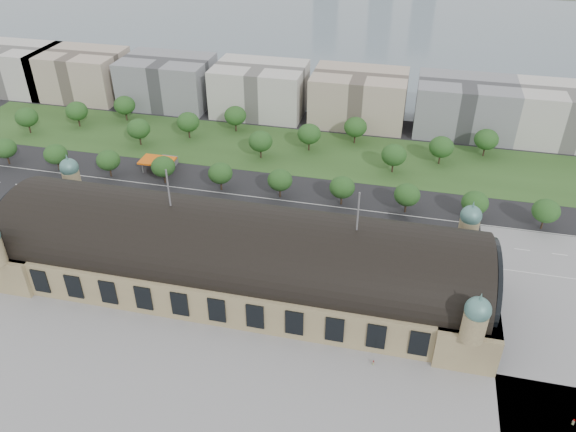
% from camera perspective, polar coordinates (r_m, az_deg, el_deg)
% --- Properties ---
extents(ground, '(900.00, 900.00, 0.00)m').
position_cam_1_polar(ground, '(177.18, -4.93, -6.73)').
color(ground, black).
rests_on(ground, ground).
extents(station, '(150.00, 48.40, 44.30)m').
position_cam_1_polar(station, '(170.78, -5.09, -4.09)').
color(station, '#9D8C61').
rests_on(station, ground).
extents(plaza_south, '(190.00, 48.00, 0.12)m').
position_cam_1_polar(plaza_south, '(145.72, -6.38, -18.20)').
color(plaza_south, gray).
rests_on(plaza_south, ground).
extents(road_slab, '(260.00, 26.00, 0.10)m').
position_cam_1_polar(road_slab, '(211.67, -7.05, 0.54)').
color(road_slab, black).
rests_on(road_slab, ground).
extents(grass_belt, '(300.00, 45.00, 0.10)m').
position_cam_1_polar(grass_belt, '(255.90, -1.94, 6.90)').
color(grass_belt, '#2A491D').
rests_on(grass_belt, ground).
extents(petrol_station, '(14.00, 13.00, 5.05)m').
position_cam_1_polar(petrol_station, '(244.02, -12.55, 5.47)').
color(petrol_station, '#DC5B0C').
rests_on(petrol_station, ground).
extents(lake, '(700.00, 320.00, 0.08)m').
position_cam_1_polar(lake, '(443.44, 7.16, 18.18)').
color(lake, slate).
rests_on(lake, ground).
extents(office_0, '(45.00, 32.00, 24.00)m').
position_cam_1_polar(office_0, '(353.51, -25.94, 13.32)').
color(office_0, '#B8B5AF').
rests_on(office_0, ground).
extents(office_1, '(45.00, 32.00, 24.00)m').
position_cam_1_polar(office_1, '(330.66, -20.28, 13.37)').
color(office_1, tan).
rests_on(office_1, ground).
extents(office_2, '(45.00, 32.00, 24.00)m').
position_cam_1_polar(office_2, '(307.07, -12.13, 13.22)').
color(office_2, gray).
rests_on(office_2, ground).
extents(office_3, '(45.00, 32.00, 24.00)m').
position_cam_1_polar(office_3, '(290.25, -2.86, 12.74)').
color(office_3, '#B8B5AF').
rests_on(office_3, ground).
extents(office_4, '(45.00, 32.00, 24.00)m').
position_cam_1_polar(office_4, '(281.43, 7.21, 11.85)').
color(office_4, tan).
rests_on(office_4, ground).
extents(office_5, '(45.00, 32.00, 24.00)m').
position_cam_1_polar(office_5, '(281.35, 17.52, 10.56)').
color(office_5, gray).
rests_on(office_5, ground).
extents(office_6, '(45.00, 32.00, 24.00)m').
position_cam_1_polar(office_6, '(288.78, 26.47, 9.16)').
color(office_6, '#B8B5AF').
rests_on(office_6, ground).
extents(tree_row_0, '(9.60, 9.60, 11.52)m').
position_cam_1_polar(tree_row_0, '(267.34, -26.83, 6.16)').
color(tree_row_0, '#2D2116').
rests_on(tree_row_0, ground).
extents(tree_row_1, '(9.60, 9.60, 11.52)m').
position_cam_1_polar(tree_row_1, '(253.19, -22.55, 5.82)').
color(tree_row_1, '#2D2116').
rests_on(tree_row_1, ground).
extents(tree_row_2, '(9.60, 9.60, 11.52)m').
position_cam_1_polar(tree_row_2, '(240.61, -17.80, 5.41)').
color(tree_row_2, '#2D2116').
rests_on(tree_row_2, ground).
extents(tree_row_3, '(9.60, 9.60, 11.52)m').
position_cam_1_polar(tree_row_3, '(229.86, -12.57, 4.92)').
color(tree_row_3, '#2D2116').
rests_on(tree_row_3, ground).
extents(tree_row_4, '(9.60, 9.60, 11.52)m').
position_cam_1_polar(tree_row_4, '(221.19, -6.89, 4.34)').
color(tree_row_4, '#2D2116').
rests_on(tree_row_4, ground).
extents(tree_row_5, '(9.60, 9.60, 11.52)m').
position_cam_1_polar(tree_row_5, '(214.87, -0.83, 3.67)').
color(tree_row_5, '#2D2116').
rests_on(tree_row_5, ground).
extents(tree_row_6, '(9.60, 9.60, 11.52)m').
position_cam_1_polar(tree_row_6, '(211.10, 5.52, 2.92)').
color(tree_row_6, '#2D2116').
rests_on(tree_row_6, ground).
extents(tree_row_7, '(9.60, 9.60, 11.52)m').
position_cam_1_polar(tree_row_7, '(210.02, 12.01, 2.12)').
color(tree_row_7, '#2D2116').
rests_on(tree_row_7, ground).
extents(tree_row_8, '(9.60, 9.60, 11.52)m').
position_cam_1_polar(tree_row_8, '(211.68, 18.47, 1.29)').
color(tree_row_8, '#2D2116').
rests_on(tree_row_8, ground).
extents(tree_row_9, '(9.60, 9.60, 11.52)m').
position_cam_1_polar(tree_row_9, '(216.01, 24.74, 0.47)').
color(tree_row_9, '#2D2116').
rests_on(tree_row_9, ground).
extents(tree_belt_0, '(10.40, 10.40, 12.48)m').
position_cam_1_polar(tree_belt_0, '(294.15, -25.03, 9.09)').
color(tree_belt_0, '#2D2116').
rests_on(tree_belt_0, ground).
extents(tree_belt_1, '(10.40, 10.40, 12.48)m').
position_cam_1_polar(tree_belt_1, '(292.29, -20.68, 9.95)').
color(tree_belt_1, '#2D2116').
rests_on(tree_belt_1, ground).
extents(tree_belt_2, '(10.40, 10.40, 12.48)m').
position_cam_1_polar(tree_belt_2, '(292.15, -16.27, 10.76)').
color(tree_belt_2, '#2D2116').
rests_on(tree_belt_2, ground).
extents(tree_belt_3, '(10.40, 10.40, 12.48)m').
position_cam_1_polar(tree_belt_3, '(264.15, -14.95, 8.57)').
color(tree_belt_3, '#2D2116').
rests_on(tree_belt_3, ground).
extents(tree_belt_4, '(10.40, 10.40, 12.48)m').
position_cam_1_polar(tree_belt_4, '(266.18, -10.12, 9.39)').
color(tree_belt_4, '#2D2116').
rests_on(tree_belt_4, ground).
extents(tree_belt_5, '(10.40, 10.40, 12.48)m').
position_cam_1_polar(tree_belt_5, '(270.06, -5.38, 10.12)').
color(tree_belt_5, '#2D2116').
rests_on(tree_belt_5, ground).
extents(tree_belt_6, '(10.40, 10.40, 12.48)m').
position_cam_1_polar(tree_belt_6, '(243.97, -2.81, 7.60)').
color(tree_belt_6, '#2D2116').
rests_on(tree_belt_6, ground).
extents(tree_belt_7, '(10.40, 10.40, 12.48)m').
position_cam_1_polar(tree_belt_7, '(250.52, 2.17, 8.33)').
color(tree_belt_7, '#2D2116').
rests_on(tree_belt_7, ground).
extents(tree_belt_8, '(10.40, 10.40, 12.48)m').
position_cam_1_polar(tree_belt_8, '(258.87, 6.87, 8.97)').
color(tree_belt_8, '#2D2116').
rests_on(tree_belt_8, ground).
extents(tree_belt_9, '(10.40, 10.40, 12.48)m').
position_cam_1_polar(tree_belt_9, '(236.15, 10.71, 6.12)').
color(tree_belt_9, '#2D2116').
rests_on(tree_belt_9, ground).
extents(tree_belt_10, '(10.40, 10.40, 12.48)m').
position_cam_1_polar(tree_belt_10, '(247.33, 15.32, 6.78)').
color(tree_belt_10, '#2D2116').
rests_on(tree_belt_10, ground).
extents(tree_belt_11, '(10.40, 10.40, 12.48)m').
position_cam_1_polar(tree_belt_11, '(259.98, 19.51, 7.35)').
color(tree_belt_11, '#2D2116').
rests_on(tree_belt_11, ground).
extents(traffic_car_0, '(4.12, 1.83, 1.38)m').
position_cam_1_polar(traffic_car_0, '(241.95, -26.39, 1.69)').
color(traffic_car_0, white).
rests_on(traffic_car_0, ground).
extents(traffic_car_1, '(4.73, 1.88, 1.53)m').
position_cam_1_polar(traffic_car_1, '(242.91, -21.60, 3.08)').
color(traffic_car_1, '#93959B').
rests_on(traffic_car_1, ground).
extents(traffic_car_2, '(5.00, 2.36, 1.38)m').
position_cam_1_polar(traffic_car_2, '(235.04, -20.12, 2.36)').
color(traffic_car_2, black).
rests_on(traffic_car_2, ground).
extents(traffic_car_3, '(4.59, 2.17, 1.29)m').
position_cam_1_polar(traffic_car_3, '(220.49, -10.05, 1.90)').
color(traffic_car_3, maroon).
rests_on(traffic_car_3, ground).
extents(traffic_car_4, '(4.27, 1.93, 1.42)m').
position_cam_1_polar(traffic_car_4, '(201.70, -0.05, -0.75)').
color(traffic_car_4, '#1A2B4B').
rests_on(traffic_car_4, ground).
extents(traffic_car_5, '(4.80, 1.91, 1.55)m').
position_cam_1_polar(traffic_car_5, '(204.07, 6.05, -0.49)').
color(traffic_car_5, slate).
rests_on(traffic_car_5, ground).
extents(traffic_car_6, '(4.76, 2.20, 1.32)m').
position_cam_1_polar(traffic_car_6, '(200.18, 15.98, -2.54)').
color(traffic_car_6, '#B9B9BB').
rests_on(traffic_car_6, ground).
extents(parked_car_0, '(4.07, 2.90, 1.27)m').
position_cam_1_polar(parked_car_0, '(213.48, -18.06, -0.51)').
color(parked_car_0, black).
rests_on(parked_car_0, ground).
extents(parked_car_1, '(6.34, 5.55, 1.63)m').
position_cam_1_polar(parked_car_1, '(212.74, -17.76, -0.51)').
color(parked_car_1, maroon).
rests_on(parked_car_1, ground).
extents(parked_car_2, '(5.58, 3.86, 1.50)m').
position_cam_1_polar(parked_car_2, '(206.95, -13.43, -0.79)').
color(parked_car_2, '#1A1947').
rests_on(parked_car_2, ground).
extents(parked_car_3, '(4.92, 4.45, 1.62)m').
position_cam_1_polar(parked_car_3, '(210.24, -14.43, -0.34)').
color(parked_car_3, '#515458').
rests_on(parked_car_3, ground).
extents(parked_car_4, '(4.05, 3.33, 1.30)m').
position_cam_1_polar(parked_car_4, '(207.75, -14.67, -0.88)').
color(parked_car_4, silver).
rests_on(parked_car_4, ground).
extents(parked_car_5, '(6.08, 5.60, 1.58)m').
position_cam_1_polar(parked_car_5, '(200.51, -8.67, -1.38)').
color(parked_car_5, gray).
rests_on(parked_car_5, ground).
extents(parked_car_6, '(5.77, 4.05, 1.55)m').
position_cam_1_polar(parked_car_6, '(201.97, -10.74, -1.34)').
color(parked_car_6, black).
rests_on(parked_car_6, ground).
extents(bus_west, '(10.92, 3.44, 2.99)m').
position_cam_1_polar(bus_west, '(205.21, -9.25, -0.31)').
color(bus_west, red).
rests_on(bus_west, ground).
extents(bus_mid, '(10.62, 2.68, 2.94)m').
position_cam_1_polar(bus_mid, '(197.94, -2.82, -1.26)').
color(bus_mid, silver).
rests_on(bus_mid, ground).
extents(bus_east, '(12.98, 3.33, 3.60)m').
position_cam_1_polar(bus_east, '(191.68, 6.85, -2.67)').
color(bus_east, '#B8B1AB').
rests_on(bus_east, ground).
extents(pedestrian_0, '(0.88, 0.66, 1.59)m').
position_cam_1_polar(pedestrian_0, '(153.41, 8.66, -14.54)').
color(pedestrian_0, gray).
rests_on(pedestrian_0, ground).
extents(pedestrian_5, '(0.87, 1.01, 1.80)m').
position_cam_1_polar(pedestrian_5, '(155.37, 27.00, -18.14)').
color(pedestrian_5, gray).
rests_on(pedestrian_5, ground).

